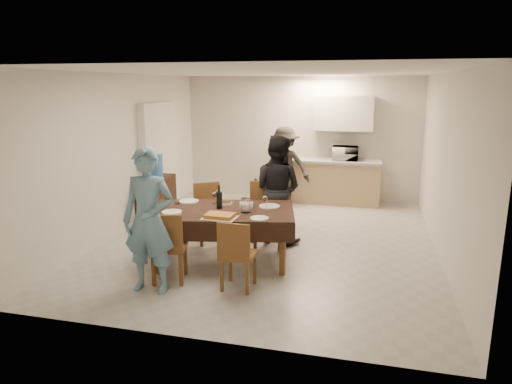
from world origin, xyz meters
TOP-DOWN VIEW (x-y plane):
  - floor at (0.00, 0.00)m, footprint 5.00×6.00m
  - ceiling at (0.00, 0.00)m, footprint 5.00×6.00m
  - wall_back at (0.00, 3.00)m, footprint 5.00×0.02m
  - wall_front at (0.00, -3.00)m, footprint 5.00×0.02m
  - wall_left at (-2.50, 0.00)m, footprint 0.02×6.00m
  - wall_right at (2.50, 0.00)m, footprint 0.02×6.00m
  - stub_partition at (-2.42, 1.20)m, footprint 0.15×1.40m
  - kitchen_base_cabinet at (0.60, 2.68)m, footprint 2.20×0.60m
  - kitchen_worktop at (0.60, 2.68)m, footprint 2.24×0.64m
  - upper_cabinet at (0.90, 2.82)m, footprint 1.20×0.34m
  - dining_table at (-0.46, -1.03)m, footprint 2.13×1.50m
  - chair_near_left at (-0.91, -1.87)m, footprint 0.50×0.51m
  - chair_near_right at (-0.01, -1.87)m, footprint 0.41×0.41m
  - chair_far_left at (-0.91, -0.37)m, footprint 0.57×0.60m
  - chair_far_right at (-0.01, -0.38)m, footprint 0.57×0.59m
  - console at (-2.28, 0.67)m, footprint 0.42×0.85m
  - water_jug at (-2.28, 0.67)m, footprint 0.28×0.28m
  - wine_bottle at (-0.51, -0.98)m, footprint 0.08×0.08m
  - water_pitcher at (-0.11, -1.08)m, footprint 0.12×0.12m
  - savoury_tart at (-0.36, -1.41)m, footprint 0.44×0.34m
  - salad_bowl at (-0.16, -0.85)m, footprint 0.19×0.19m
  - mushroom_dish at (-0.51, -0.75)m, footprint 0.21×0.21m
  - wine_glass_a at (-1.01, -1.28)m, footprint 0.08×0.08m
  - wine_glass_b at (0.09, -0.78)m, footprint 0.08×0.08m
  - wine_glass_c at (-0.66, -0.73)m, footprint 0.08×0.08m
  - plate_near_left at (-1.06, -1.33)m, footprint 0.26×0.26m
  - plate_near_right at (0.14, -1.33)m, footprint 0.24×0.24m
  - plate_far_left at (-1.06, -0.73)m, footprint 0.29×0.29m
  - plate_far_right at (0.14, -0.73)m, footprint 0.29×0.29m
  - microwave at (0.98, 2.68)m, footprint 0.51×0.35m
  - person_near at (-1.01, -2.08)m, footprint 0.65×0.44m
  - person_far at (0.09, 0.02)m, footprint 0.95×0.82m
  - person_kitchen at (-0.20, 2.23)m, footprint 1.04×0.60m

SIDE VIEW (x-z plane):
  - floor at x=0.00m, z-range -0.01..0.01m
  - console at x=-2.28m, z-range 0.00..0.78m
  - kitchen_base_cabinet at x=0.60m, z-range 0.00..0.86m
  - chair_near_right at x=-0.01m, z-range 0.30..0.77m
  - chair_near_left at x=-0.91m, z-range 0.31..0.80m
  - chair_far_left at x=-0.91m, z-range 0.31..0.81m
  - chair_far_right at x=-0.01m, z-range 0.34..0.87m
  - dining_table at x=-0.46m, z-range 0.34..1.10m
  - plate_near_right at x=0.14m, z-range 0.76..0.77m
  - plate_near_left at x=-1.06m, z-range 0.76..0.77m
  - plate_far_left at x=-1.06m, z-range 0.76..0.77m
  - plate_far_right at x=0.14m, z-range 0.76..0.77m
  - mushroom_dish at x=-0.51m, z-range 0.76..0.79m
  - savoury_tart at x=-0.36m, z-range 0.76..0.81m
  - salad_bowl at x=-0.16m, z-range 0.76..0.83m
  - person_kitchen at x=-0.20m, z-range 0.00..1.60m
  - person_far at x=0.09m, z-range 0.00..1.68m
  - wine_glass_b at x=0.09m, z-range 0.76..0.93m
  - wine_glass_a at x=-1.01m, z-range 0.76..0.94m
  - wine_glass_c at x=-0.66m, z-range 0.76..0.94m
  - water_pitcher at x=-0.11m, z-range 0.76..0.95m
  - person_near at x=-1.01m, z-range 0.00..1.73m
  - kitchen_worktop at x=0.60m, z-range 0.86..0.91m
  - wine_bottle at x=-0.51m, z-range 0.76..1.08m
  - water_jug at x=-2.28m, z-range 0.78..1.21m
  - stub_partition at x=-2.42m, z-range 0.00..2.10m
  - microwave at x=0.98m, z-range 0.91..1.19m
  - wall_back at x=0.00m, z-range 0.00..2.60m
  - wall_front at x=0.00m, z-range 0.00..2.60m
  - wall_left at x=-2.50m, z-range 0.00..2.60m
  - wall_right at x=2.50m, z-range 0.00..2.60m
  - upper_cabinet at x=0.90m, z-range 1.50..2.20m
  - ceiling at x=0.00m, z-range 2.59..2.61m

